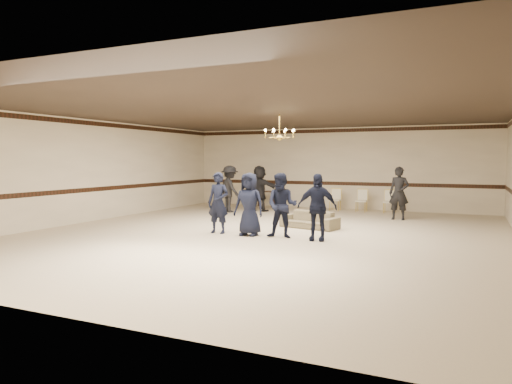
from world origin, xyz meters
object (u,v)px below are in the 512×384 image
at_px(banquet_chair_left, 335,200).
at_px(boy_b, 249,204).
at_px(adult_right, 399,193).
at_px(adult_left, 230,189).
at_px(boy_c, 282,206).
at_px(banquet_chair_right, 389,202).
at_px(banquet_chair_mid, 361,201).
at_px(console_table, 265,199).
at_px(adult_mid, 260,188).
at_px(chandelier, 279,126).
at_px(settee, 309,220).
at_px(boy_d, 317,207).
at_px(boy_a, 218,203).

bearing_deg(banquet_chair_left, boy_b, -94.21).
distance_m(adult_right, banquet_chair_left, 3.17).
xyz_separation_m(boy_b, adult_left, (-2.93, 4.54, 0.05)).
height_order(boy_c, banquet_chair_right, boy_c).
distance_m(banquet_chair_left, banquet_chair_mid, 1.00).
bearing_deg(banquet_chair_left, adult_right, -34.96).
distance_m(boy_b, banquet_chair_mid, 6.82).
bearing_deg(console_table, boy_c, -68.94).
relative_size(adult_mid, banquet_chair_right, 2.07).
relative_size(adult_mid, console_table, 2.18).
relative_size(adult_right, console_table, 2.18).
distance_m(chandelier, settee, 2.78).
xyz_separation_m(adult_right, banquet_chair_left, (-2.58, 1.80, -0.44)).
bearing_deg(chandelier, console_table, 117.08).
bearing_deg(banquet_chair_mid, boy_c, -96.06).
relative_size(adult_left, banquet_chair_mid, 2.07).
distance_m(adult_left, banquet_chair_right, 5.83).
height_order(boy_d, adult_left, adult_left).
distance_m(boy_d, settee, 2.12).
distance_m(boy_a, banquet_chair_left, 6.80).
relative_size(boy_a, boy_c, 1.00).
height_order(boy_a, console_table, boy_a).
xyz_separation_m(boy_d, settee, (-0.79, 1.88, -0.57)).
height_order(boy_d, banquet_chair_left, boy_d).
bearing_deg(console_table, banquet_chair_mid, -8.29).
bearing_deg(adult_left, chandelier, 168.17).
bearing_deg(banquet_chair_left, banquet_chair_right, 0.03).
relative_size(settee, banquet_chair_mid, 1.99).
xyz_separation_m(adult_left, banquet_chair_left, (3.42, 2.10, -0.44)).
height_order(boy_d, settee, boy_d).
distance_m(adult_left, adult_right, 6.01).
height_order(boy_b, banquet_chair_right, boy_b).
bearing_deg(chandelier, settee, 32.63).
relative_size(boy_c, banquet_chair_right, 1.94).
relative_size(boy_d, adult_mid, 0.94).
bearing_deg(banquet_chair_right, boy_a, -118.16).
bearing_deg(boy_d, banquet_chair_left, 93.39).
relative_size(chandelier, console_table, 1.19).
relative_size(boy_d, adult_left, 0.94).
bearing_deg(banquet_chair_left, settee, -83.77).
bearing_deg(adult_right, settee, -122.03).
xyz_separation_m(settee, banquet_chair_right, (1.48, 4.76, 0.17)).
bearing_deg(boy_b, banquet_chair_mid, 75.68).
height_order(boy_b, boy_d, same).
bearing_deg(adult_right, banquet_chair_mid, 133.98).
xyz_separation_m(adult_left, console_table, (0.42, 2.30, -0.53)).
relative_size(boy_d, banquet_chair_left, 1.94).
height_order(boy_a, boy_b, same).
xyz_separation_m(boy_c, boy_d, (0.90, 0.00, 0.00)).
bearing_deg(chandelier, adult_right, 50.78).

